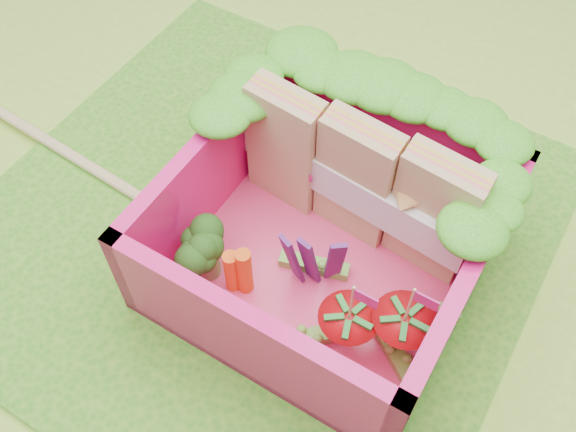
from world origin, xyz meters
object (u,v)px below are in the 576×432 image
at_px(strawberry_right, 400,333).
at_px(chopsticks, 83,162).
at_px(strawberry_left, 347,330).
at_px(bento_box, 327,232).
at_px(sandwich_stack, 358,180).
at_px(broccoli, 204,249).

distance_m(strawberry_right, chopsticks, 1.86).
bearing_deg(strawberry_left, bento_box, 130.94).
xyz_separation_m(sandwich_stack, strawberry_right, (0.47, -0.49, -0.17)).
bearing_deg(strawberry_left, sandwich_stack, 115.15).
height_order(sandwich_stack, strawberry_right, sandwich_stack).
distance_m(bento_box, strawberry_right, 0.53).
bearing_deg(bento_box, sandwich_stack, 88.88).
relative_size(sandwich_stack, chopsticks, 0.51).
bearing_deg(chopsticks, broccoli, -12.11).
height_order(bento_box, strawberry_left, bento_box).
bearing_deg(bento_box, strawberry_left, -49.06).
bearing_deg(bento_box, chopsticks, -174.93).
height_order(sandwich_stack, chopsticks, sandwich_stack).
xyz_separation_m(broccoli, chopsticks, (-0.95, 0.20, -0.21)).
bearing_deg(broccoli, bento_box, 37.65).
relative_size(bento_box, strawberry_left, 2.66).
xyz_separation_m(sandwich_stack, strawberry_left, (0.27, -0.58, -0.18)).
bearing_deg(sandwich_stack, chopsticks, -164.45).
distance_m(sandwich_stack, chopsticks, 1.47).
height_order(broccoli, strawberry_left, strawberry_left).
height_order(strawberry_left, chopsticks, strawberry_left).
distance_m(sandwich_stack, strawberry_right, 0.70).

